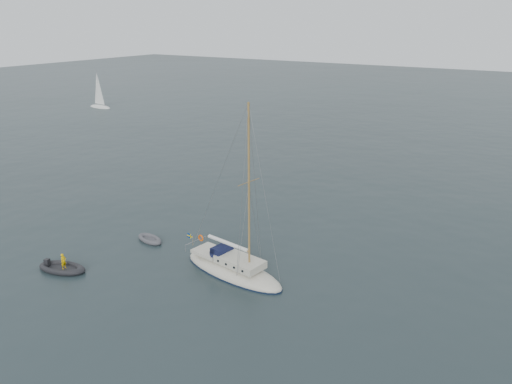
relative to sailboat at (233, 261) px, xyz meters
The scene contains 5 objects.
ground 2.97m from the sailboat, 27.12° to the left, with size 300.00×300.00×0.00m, color black.
sailboat is the anchor object (origin of this frame).
dinghy 8.25m from the sailboat, behind, with size 2.49×1.12×0.36m.
rib 11.50m from the sailboat, 149.97° to the right, with size 3.44×1.56×1.27m.
distant_yacht_a 69.68m from the sailboat, 145.35° to the left, with size 5.48×2.92×7.26m.
Camera 1 is at (14.28, -25.42, 16.02)m, focal length 35.00 mm.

